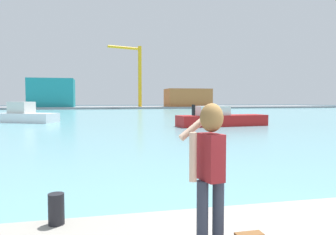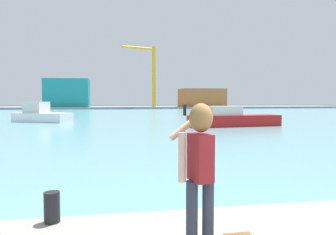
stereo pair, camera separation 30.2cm
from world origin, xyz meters
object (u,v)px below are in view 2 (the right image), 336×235
at_px(warehouse_left, 67,93).
at_px(person_photographer, 199,160).
at_px(port_crane, 151,71).
at_px(boat_moored_2, 233,119).
at_px(harbor_bollard, 52,207).
at_px(boat_moored, 41,115).
at_px(warehouse_right, 202,98).

bearing_deg(warehouse_left, person_photographer, -81.55).
bearing_deg(port_crane, boat_moored_2, -90.05).
relative_size(person_photographer, harbor_bollard, 3.91).
bearing_deg(boat_moored_2, harbor_bollard, -123.94).
bearing_deg(warehouse_left, boat_moored, -85.37).
height_order(boat_moored, warehouse_left, warehouse_left).
relative_size(warehouse_right, port_crane, 0.75).
distance_m(harbor_bollard, warehouse_left, 87.42).
bearing_deg(boat_moored, port_crane, 95.83).
xyz_separation_m(person_photographer, warehouse_right, (24.95, 86.78, 1.46)).
distance_m(boat_moored, boat_moored_2, 20.42).
distance_m(person_photographer, boat_moored, 33.83).
height_order(person_photographer, port_crane, port_crane).
bearing_deg(person_photographer, port_crane, -17.97).
bearing_deg(port_crane, harbor_bollard, -97.87).
xyz_separation_m(harbor_bollard, warehouse_right, (26.84, 85.62, 2.30)).
bearing_deg(port_crane, person_photographer, -96.52).
distance_m(boat_moored, warehouse_right, 63.67).
height_order(person_photographer, boat_moored_2, person_photographer).
xyz_separation_m(warehouse_right, port_crane, (-15.19, -1.34, 7.50)).
distance_m(person_photographer, warehouse_left, 88.80).
relative_size(person_photographer, boat_moored_2, 0.20).
height_order(harbor_bollard, boat_moored_2, boat_moored_2).
relative_size(person_photographer, warehouse_right, 0.14).
distance_m(boat_moored, warehouse_left, 55.38).
bearing_deg(harbor_bollard, warehouse_left, 97.34).
bearing_deg(warehouse_left, port_crane, -5.89).
height_order(person_photographer, harbor_bollard, person_photographer).
relative_size(harbor_bollard, boat_moored, 0.07).
xyz_separation_m(boat_moored_2, warehouse_left, (-22.75, 64.18, 3.66)).
xyz_separation_m(harbor_bollard, warehouse_left, (-11.16, 86.63, 3.53)).
relative_size(harbor_bollard, port_crane, 0.03).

